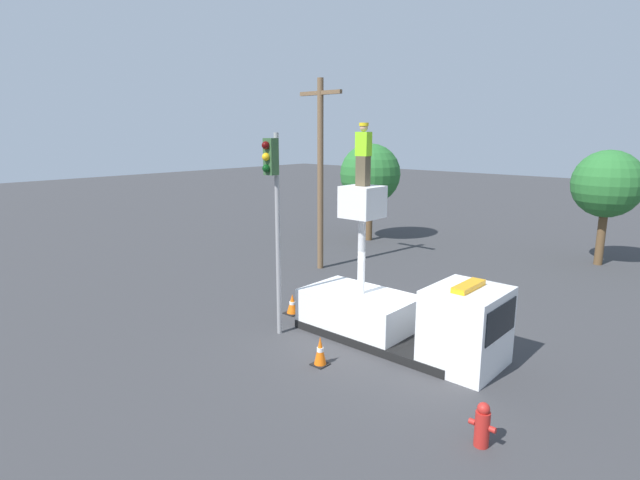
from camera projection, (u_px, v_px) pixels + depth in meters
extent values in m
plane|color=#38383A|center=(382.00, 339.00, 14.49)|extent=(120.00, 120.00, 0.00)
cube|color=black|center=(382.00, 335.00, 14.47)|extent=(5.06, 2.08, 0.24)
cube|color=white|center=(359.00, 312.00, 14.93)|extent=(3.32, 2.02, 1.22)
cube|color=white|center=(466.00, 328.00, 12.63)|extent=(1.74, 2.02, 2.07)
cube|color=black|center=(501.00, 321.00, 11.97)|extent=(0.03, 1.72, 0.83)
cube|color=orange|center=(469.00, 286.00, 12.40)|extent=(0.36, 1.21, 0.14)
cylinder|color=silver|center=(362.00, 254.00, 14.50)|extent=(0.22, 0.22, 2.38)
cube|color=silver|center=(362.00, 202.00, 14.18)|extent=(1.01, 1.01, 0.90)
cube|color=brown|center=(363.00, 171.00, 14.00)|extent=(0.34, 0.26, 0.84)
cube|color=#8CEA1E|center=(364.00, 144.00, 13.84)|extent=(0.40, 0.26, 0.66)
sphere|color=tan|center=(364.00, 128.00, 13.74)|extent=(0.23, 0.23, 0.23)
cylinder|color=yellow|center=(364.00, 124.00, 13.73)|extent=(0.26, 0.26, 0.09)
cylinder|color=gray|center=(278.00, 237.00, 14.32)|extent=(0.14, 0.14, 5.88)
cube|color=#2D512D|center=(271.00, 157.00, 13.68)|extent=(0.34, 0.28, 1.00)
sphere|color=#490707|center=(266.00, 145.00, 13.48)|extent=(0.22, 0.22, 0.22)
sphere|color=gold|center=(266.00, 157.00, 13.55)|extent=(0.22, 0.22, 0.22)
sphere|color=#083710|center=(266.00, 168.00, 13.62)|extent=(0.22, 0.22, 0.22)
cylinder|color=#B2231E|center=(482.00, 429.00, 9.49)|extent=(0.28, 0.28, 0.71)
sphere|color=#B2231E|center=(484.00, 409.00, 9.40)|extent=(0.24, 0.24, 0.24)
cylinder|color=#B2231E|center=(472.00, 422.00, 9.60)|extent=(0.12, 0.11, 0.11)
cylinder|color=#B2231E|center=(493.00, 430.00, 9.34)|extent=(0.12, 0.11, 0.11)
cube|color=black|center=(293.00, 313.00, 16.55)|extent=(0.48, 0.48, 0.03)
cone|color=orange|center=(292.00, 304.00, 16.48)|extent=(0.40, 0.40, 0.67)
cylinder|color=white|center=(292.00, 303.00, 16.48)|extent=(0.21, 0.21, 0.09)
cube|color=black|center=(320.00, 364.00, 12.89)|extent=(0.40, 0.40, 0.03)
cone|color=orange|center=(320.00, 351.00, 12.81)|extent=(0.33, 0.33, 0.77)
cylinder|color=white|center=(320.00, 350.00, 12.80)|extent=(0.17, 0.17, 0.11)
cylinder|color=brown|center=(601.00, 236.00, 22.45)|extent=(0.36, 0.36, 2.63)
sphere|color=#286B2D|center=(607.00, 184.00, 21.95)|extent=(2.98, 2.98, 2.98)
cylinder|color=brown|center=(369.00, 218.00, 27.66)|extent=(0.36, 0.36, 2.53)
sphere|color=#286B2D|center=(370.00, 174.00, 27.16)|extent=(3.28, 3.28, 3.28)
cylinder|color=brown|center=(320.00, 177.00, 21.29)|extent=(0.26, 0.26, 8.08)
cube|color=brown|center=(320.00, 93.00, 20.56)|extent=(2.20, 0.16, 0.16)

